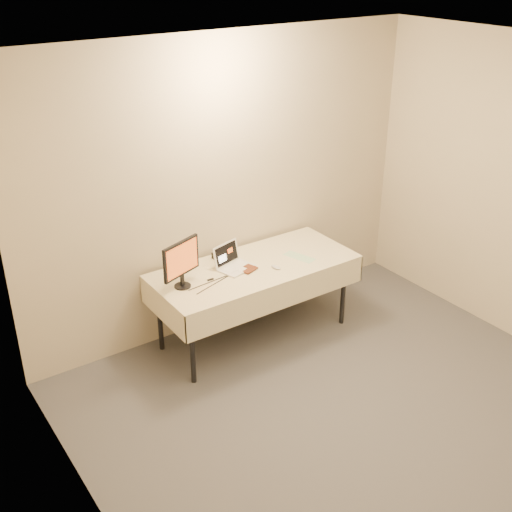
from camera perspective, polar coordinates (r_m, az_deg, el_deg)
ground at (r=4.91m, az=14.16°, el=-17.74°), size 5.00×5.00×0.00m
back_wall at (r=5.82m, az=-2.68°, el=6.22°), size 4.00×0.10×2.70m
table at (r=5.74m, az=-0.13°, el=-1.40°), size 1.86×0.81×0.74m
laptop at (r=5.66m, az=-2.12°, el=-0.55°), size 0.36×0.33×0.21m
monitor at (r=5.29m, az=-6.67°, el=-0.42°), size 0.39×0.18×0.42m
book at (r=5.56m, az=-1.51°, el=-0.53°), size 0.15×0.06×0.20m
alarm_clock at (r=5.86m, az=-3.30°, el=0.11°), size 0.13×0.06×0.05m
clicker at (r=5.66m, az=1.77°, el=-1.00°), size 0.07×0.11×0.02m
paper_form at (r=5.88m, az=3.87°, el=-0.08°), size 0.20×0.32×0.00m
usb_dongle at (r=5.48m, az=-4.07°, el=-2.11°), size 0.06×0.02×0.01m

